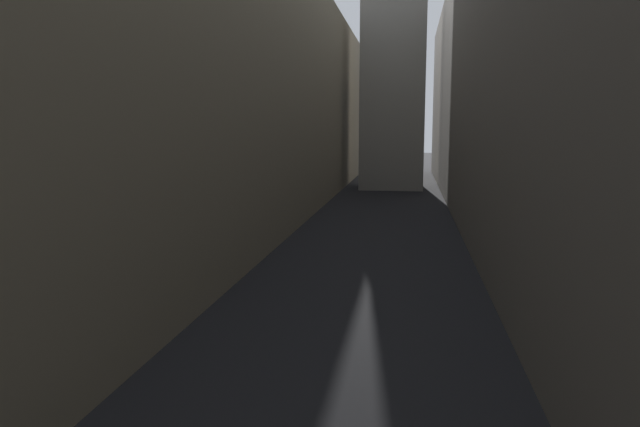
% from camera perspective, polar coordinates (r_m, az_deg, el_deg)
% --- Properties ---
extents(ground_plane, '(264.00, 264.00, 0.00)m').
position_cam_1_polar(ground_plane, '(40.68, 5.62, -1.53)').
color(ground_plane, black).
extents(building_block_left, '(14.29, 108.00, 19.13)m').
position_cam_1_polar(building_block_left, '(44.64, -10.82, 11.55)').
color(building_block_left, gray).
rests_on(building_block_left, ground).
extents(building_block_right, '(12.69, 108.00, 21.01)m').
position_cam_1_polar(building_block_right, '(43.30, 22.23, 12.45)').
color(building_block_right, '#60594F').
rests_on(building_block_right, ground).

